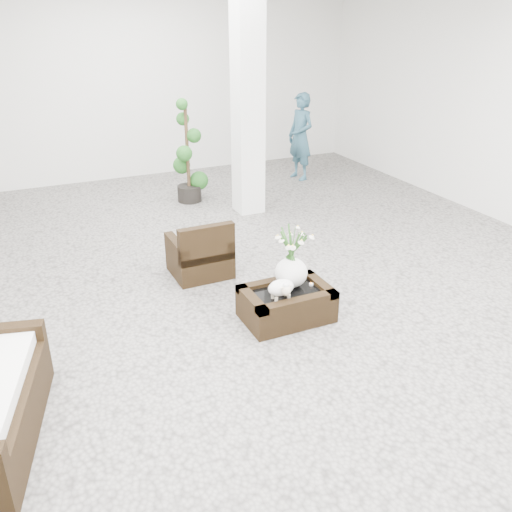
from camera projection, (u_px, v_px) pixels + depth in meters
name	position (u px, v px, depth m)	size (l,w,h in m)	color
ground	(252.00, 304.00, 6.05)	(11.00, 11.00, 0.00)	gray
column	(248.00, 98.00, 8.09)	(0.40, 0.40, 3.50)	white
coffee_table	(286.00, 305.00, 5.70)	(0.90, 0.60, 0.31)	black
sheep_figurine	(281.00, 289.00, 5.47)	(0.28, 0.23, 0.21)	white
planter_narcissus	(292.00, 251.00, 5.59)	(0.44, 0.44, 0.80)	white
tealight	(311.00, 284.00, 5.76)	(0.04, 0.04, 0.03)	white
armchair	(199.00, 247.00, 6.59)	(0.67, 0.64, 0.72)	black
topiary	(187.00, 152.00, 8.90)	(0.44, 0.44, 1.66)	#1D5019
shopper	(301.00, 137.00, 10.13)	(0.58, 0.38, 1.58)	#2E5567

